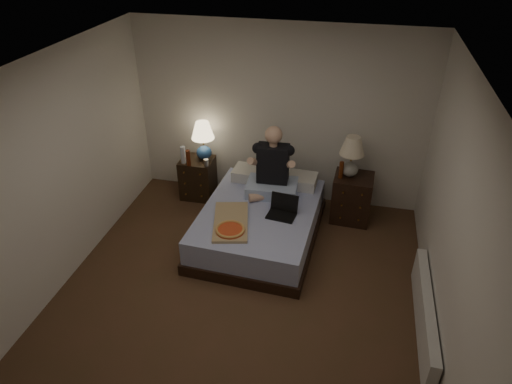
% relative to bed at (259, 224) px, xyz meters
% --- Properties ---
extents(floor, '(4.00, 4.50, 0.00)m').
position_rel_bed_xyz_m(floor, '(0.01, -1.13, -0.23)').
color(floor, '#543524').
rests_on(floor, ground).
extents(ceiling, '(4.00, 4.50, 0.00)m').
position_rel_bed_xyz_m(ceiling, '(0.01, -1.13, 2.27)').
color(ceiling, white).
rests_on(ceiling, ground).
extents(wall_back, '(4.00, 0.00, 2.50)m').
position_rel_bed_xyz_m(wall_back, '(0.01, 1.12, 1.02)').
color(wall_back, silver).
rests_on(wall_back, ground).
extents(wall_left, '(0.00, 4.50, 2.50)m').
position_rel_bed_xyz_m(wall_left, '(-1.99, -1.13, 1.02)').
color(wall_left, silver).
rests_on(wall_left, ground).
extents(wall_right, '(0.00, 4.50, 2.50)m').
position_rel_bed_xyz_m(wall_right, '(2.01, -1.13, 1.02)').
color(wall_right, silver).
rests_on(wall_right, ground).
extents(bed, '(1.46, 1.90, 0.46)m').
position_rel_bed_xyz_m(bed, '(0.00, 0.00, 0.00)').
color(bed, '#5C6BB9').
rests_on(bed, floor).
extents(nightstand_left, '(0.47, 0.42, 0.60)m').
position_rel_bed_xyz_m(nightstand_left, '(-1.10, 0.82, 0.07)').
color(nightstand_left, black).
rests_on(nightstand_left, floor).
extents(nightstand_right, '(0.53, 0.48, 0.66)m').
position_rel_bed_xyz_m(nightstand_right, '(1.12, 0.72, 0.10)').
color(nightstand_right, black).
rests_on(nightstand_right, floor).
extents(lamp_left, '(0.41, 0.41, 0.56)m').
position_rel_bed_xyz_m(lamp_left, '(-1.00, 0.88, 0.65)').
color(lamp_left, '#26508E').
rests_on(lamp_left, nightstand_left).
extents(lamp_right, '(0.40, 0.40, 0.56)m').
position_rel_bed_xyz_m(lamp_right, '(1.05, 0.74, 0.71)').
color(lamp_right, gray).
rests_on(lamp_right, nightstand_right).
extents(water_bottle, '(0.07, 0.07, 0.25)m').
position_rel_bed_xyz_m(water_bottle, '(-1.25, 0.69, 0.50)').
color(water_bottle, silver).
rests_on(water_bottle, nightstand_left).
extents(soda_can, '(0.07, 0.07, 0.10)m').
position_rel_bed_xyz_m(soda_can, '(-0.91, 0.68, 0.42)').
color(soda_can, '#AAAAA5').
rests_on(soda_can, nightstand_left).
extents(beer_bottle_left, '(0.06, 0.06, 0.23)m').
position_rel_bed_xyz_m(beer_bottle_left, '(-1.15, 0.64, 0.49)').
color(beer_bottle_left, '#541D0C').
rests_on(beer_bottle_left, nightstand_left).
extents(beer_bottle_right, '(0.06, 0.06, 0.23)m').
position_rel_bed_xyz_m(beer_bottle_right, '(0.94, 0.66, 0.54)').
color(beer_bottle_right, '#50210B').
rests_on(beer_bottle_right, nightstand_right).
extents(person, '(0.69, 0.56, 0.93)m').
position_rel_bed_xyz_m(person, '(0.08, 0.40, 0.69)').
color(person, black).
rests_on(person, bed).
extents(laptop, '(0.37, 0.32, 0.24)m').
position_rel_bed_xyz_m(laptop, '(0.30, -0.09, 0.35)').
color(laptop, black).
rests_on(laptop, bed).
extents(pizza_box, '(0.57, 0.83, 0.08)m').
position_rel_bed_xyz_m(pizza_box, '(-0.22, -0.56, 0.27)').
color(pizza_box, tan).
rests_on(pizza_box, bed).
extents(radiator, '(0.10, 1.60, 0.40)m').
position_rel_bed_xyz_m(radiator, '(1.94, -1.09, -0.03)').
color(radiator, silver).
rests_on(radiator, floor).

